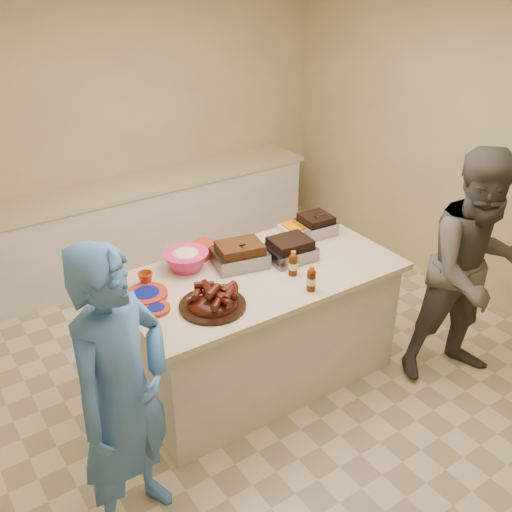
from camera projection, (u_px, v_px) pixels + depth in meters
room at (271, 373)px, 4.46m from camera, size 4.50×5.00×2.70m
back_counter at (146, 223)px, 5.85m from camera, size 3.60×0.64×0.90m
island at (260, 375)px, 4.44m from camera, size 1.99×1.07×0.93m
rib_platter at (213, 307)px, 3.59m from camera, size 0.53×0.53×0.17m
pulled_pork_tray at (240, 265)px, 4.07m from camera, size 0.42×0.35×0.11m
brisket_tray at (290, 259)px, 4.16m from camera, size 0.36×0.31×0.10m
roasting_pan at (315, 233)px, 4.53m from camera, size 0.29×0.29×0.11m
coleslaw_bowl at (187, 269)px, 4.03m from camera, size 0.33×0.33×0.22m
sausage_plate at (242, 252)px, 4.26m from camera, size 0.31×0.31×0.05m
mac_cheese_dish at (300, 232)px, 4.55m from camera, size 0.30×0.23×0.08m
bbq_bottle_a at (311, 290)px, 3.77m from camera, size 0.06×0.06×0.18m
bbq_bottle_b at (293, 275)px, 3.95m from camera, size 0.06×0.06×0.18m
mustard_bottle at (244, 270)px, 4.01m from camera, size 0.04×0.04×0.12m
sauce_bowl at (231, 264)px, 4.08m from camera, size 0.14×0.05×0.14m
plate_stack_large at (147, 297)px, 3.70m from camera, size 0.28×0.28×0.03m
plate_stack_small at (156, 311)px, 3.56m from camera, size 0.18×0.18×0.02m
plastic_cup at (146, 285)px, 3.83m from camera, size 0.10×0.10×0.10m
basket_stack at (202, 257)px, 4.18m from camera, size 0.25×0.21×0.10m
guest_blue at (140, 512)px, 3.35m from camera, size 1.38×1.87×0.42m
guest_gray at (454, 369)px, 4.50m from camera, size 1.46×1.99×0.68m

